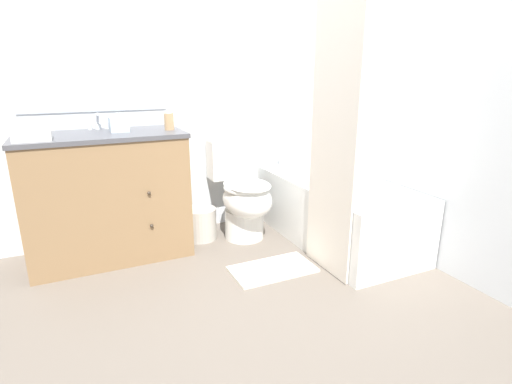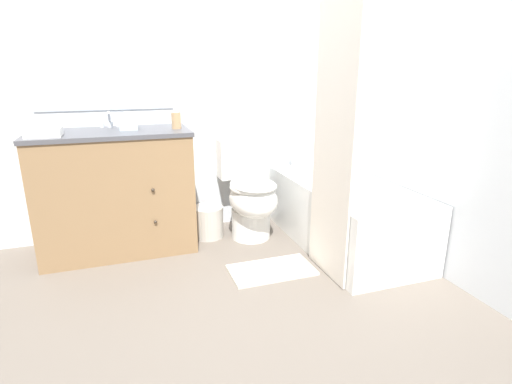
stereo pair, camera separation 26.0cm
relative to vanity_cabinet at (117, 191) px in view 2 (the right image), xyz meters
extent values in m
plane|color=#6B6056|center=(0.72, -1.33, -0.45)|extent=(14.00, 14.00, 0.00)
cube|color=silver|center=(0.72, 0.29, 0.80)|extent=(8.00, 0.05, 2.50)
cube|color=#B2BCC6|center=(0.00, 0.26, 1.02)|extent=(1.01, 0.01, 0.93)
cube|color=silver|center=(2.00, -0.53, 0.80)|extent=(0.05, 2.60, 2.50)
cube|color=olive|center=(0.00, 0.00, -0.02)|extent=(1.06, 0.54, 0.86)
cube|color=#4C4C51|center=(0.00, 0.00, 0.42)|extent=(1.08, 0.56, 0.03)
cylinder|color=white|center=(0.00, 0.00, 0.38)|extent=(0.31, 0.31, 0.10)
sphere|color=#382D23|center=(0.24, -0.28, 0.06)|extent=(0.02, 0.02, 0.02)
sphere|color=#382D23|center=(0.24, -0.28, -0.17)|extent=(0.02, 0.02, 0.02)
cylinder|color=silver|center=(0.00, 0.20, 0.46)|extent=(0.04, 0.04, 0.04)
cylinder|color=silver|center=(0.00, 0.15, 0.52)|extent=(0.02, 0.11, 0.09)
cylinder|color=silver|center=(-0.06, 0.20, 0.46)|extent=(0.03, 0.03, 0.04)
cylinder|color=silver|center=(0.05, 0.20, 0.46)|extent=(0.03, 0.03, 0.04)
cylinder|color=white|center=(0.99, -0.11, -0.33)|extent=(0.31, 0.31, 0.24)
ellipsoid|color=white|center=(0.99, -0.17, -0.12)|extent=(0.36, 0.48, 0.27)
torus|color=white|center=(0.99, -0.17, -0.02)|extent=(0.36, 0.36, 0.04)
cube|color=white|center=(0.99, 0.16, 0.14)|extent=(0.37, 0.18, 0.32)
ellipsoid|color=white|center=(0.99, -0.17, 0.01)|extent=(0.35, 0.46, 0.02)
cube|color=white|center=(1.63, -0.45, -0.21)|extent=(0.67, 1.43, 0.49)
cube|color=#A8ADAE|center=(1.63, -0.45, 0.02)|extent=(0.55, 1.31, 0.01)
cube|color=silver|center=(1.28, -0.85, 0.50)|extent=(0.01, 0.47, 1.90)
cylinder|color=#B7B2A8|center=(0.67, 0.01, -0.33)|extent=(0.25, 0.25, 0.25)
cube|color=silver|center=(0.12, 0.03, 0.49)|extent=(0.12, 0.15, 0.10)
ellipsoid|color=white|center=(0.12, 0.03, 0.55)|extent=(0.06, 0.04, 0.03)
cylinder|color=tan|center=(0.46, -0.04, 0.50)|extent=(0.07, 0.07, 0.12)
cylinder|color=silver|center=(0.46, -0.04, 0.57)|extent=(0.04, 0.04, 0.03)
cube|color=white|center=(-0.40, -0.13, 0.47)|extent=(0.21, 0.17, 0.05)
cube|color=beige|center=(1.48, -0.80, 0.07)|extent=(0.27, 0.26, 0.07)
cube|color=silver|center=(0.94, -0.71, -0.45)|extent=(0.56, 0.31, 0.02)
camera|label=1|loc=(-0.18, -2.87, 0.84)|focal=28.00mm
camera|label=2|loc=(0.06, -2.97, 0.84)|focal=28.00mm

